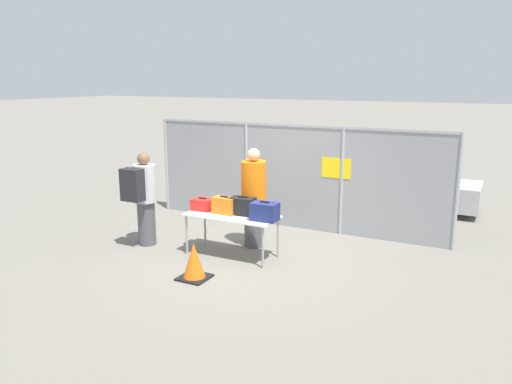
{
  "coord_description": "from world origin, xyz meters",
  "views": [
    {
      "loc": [
        3.97,
        -7.35,
        3.08
      ],
      "look_at": [
        -0.07,
        0.5,
        1.05
      ],
      "focal_mm": 35.0,
      "sensor_mm": 36.0,
      "label": 1
    }
  ],
  "objects_px": {
    "suitcase_red": "(203,204)",
    "suitcase_navy": "(265,211)",
    "inspection_table": "(232,218)",
    "traffic_cone": "(194,262)",
    "suitcase_orange": "(224,205)",
    "security_worker_near": "(254,197)",
    "suitcase_black": "(243,206)",
    "traveler_hooded": "(143,195)",
    "utility_trailer": "(412,192)"
  },
  "relations": [
    {
      "from": "inspection_table",
      "to": "security_worker_near",
      "type": "distance_m",
      "value": 0.69
    },
    {
      "from": "inspection_table",
      "to": "traffic_cone",
      "type": "distance_m",
      "value": 1.24
    },
    {
      "from": "suitcase_black",
      "to": "suitcase_navy",
      "type": "xyz_separation_m",
      "value": [
        0.5,
        -0.14,
        -0.0
      ]
    },
    {
      "from": "suitcase_red",
      "to": "suitcase_navy",
      "type": "xyz_separation_m",
      "value": [
        1.3,
        -0.1,
        0.05
      ]
    },
    {
      "from": "inspection_table",
      "to": "suitcase_black",
      "type": "distance_m",
      "value": 0.29
    },
    {
      "from": "suitcase_orange",
      "to": "suitcase_black",
      "type": "xyz_separation_m",
      "value": [
        0.32,
        0.09,
        0.01
      ]
    },
    {
      "from": "traffic_cone",
      "to": "suitcase_black",
      "type": "bearing_deg",
      "value": 82.41
    },
    {
      "from": "utility_trailer",
      "to": "traffic_cone",
      "type": "xyz_separation_m",
      "value": [
        -2.22,
        -5.97,
        -0.14
      ]
    },
    {
      "from": "utility_trailer",
      "to": "traffic_cone",
      "type": "distance_m",
      "value": 6.37
    },
    {
      "from": "suitcase_orange",
      "to": "security_worker_near",
      "type": "xyz_separation_m",
      "value": [
        0.26,
        0.6,
        0.06
      ]
    },
    {
      "from": "inspection_table",
      "to": "traffic_cone",
      "type": "height_order",
      "value": "inspection_table"
    },
    {
      "from": "traffic_cone",
      "to": "suitcase_navy",
      "type": "bearing_deg",
      "value": 59.69
    },
    {
      "from": "suitcase_black",
      "to": "traffic_cone",
      "type": "xyz_separation_m",
      "value": [
        -0.17,
        -1.28,
        -0.63
      ]
    },
    {
      "from": "suitcase_red",
      "to": "traveler_hooded",
      "type": "distance_m",
      "value": 1.15
    },
    {
      "from": "suitcase_navy",
      "to": "security_worker_near",
      "type": "relative_size",
      "value": 0.24
    },
    {
      "from": "suitcase_black",
      "to": "suitcase_orange",
      "type": "bearing_deg",
      "value": -164.95
    },
    {
      "from": "suitcase_orange",
      "to": "security_worker_near",
      "type": "bearing_deg",
      "value": 66.3
    },
    {
      "from": "traveler_hooded",
      "to": "security_worker_near",
      "type": "distance_m",
      "value": 2.04
    },
    {
      "from": "traffic_cone",
      "to": "inspection_table",
      "type": "bearing_deg",
      "value": 89.6
    },
    {
      "from": "suitcase_orange",
      "to": "suitcase_red",
      "type": "bearing_deg",
      "value": 174.54
    },
    {
      "from": "traveler_hooded",
      "to": "traffic_cone",
      "type": "distance_m",
      "value": 2.07
    },
    {
      "from": "suitcase_black",
      "to": "traveler_hooded",
      "type": "relative_size",
      "value": 0.25
    },
    {
      "from": "security_worker_near",
      "to": "traffic_cone",
      "type": "xyz_separation_m",
      "value": [
        -0.12,
        -1.79,
        -0.69
      ]
    },
    {
      "from": "suitcase_red",
      "to": "traffic_cone",
      "type": "distance_m",
      "value": 1.51
    },
    {
      "from": "traveler_hooded",
      "to": "security_worker_near",
      "type": "bearing_deg",
      "value": 16.98
    },
    {
      "from": "security_worker_near",
      "to": "suitcase_orange",
      "type": "bearing_deg",
      "value": 53.87
    },
    {
      "from": "suitcase_navy",
      "to": "traveler_hooded",
      "type": "relative_size",
      "value": 0.25
    },
    {
      "from": "suitcase_red",
      "to": "suitcase_navy",
      "type": "distance_m",
      "value": 1.3
    },
    {
      "from": "suitcase_navy",
      "to": "traffic_cone",
      "type": "xyz_separation_m",
      "value": [
        -0.67,
        -1.14,
        -0.63
      ]
    },
    {
      "from": "inspection_table",
      "to": "suitcase_orange",
      "type": "relative_size",
      "value": 3.94
    },
    {
      "from": "suitcase_red",
      "to": "suitcase_orange",
      "type": "height_order",
      "value": "suitcase_orange"
    },
    {
      "from": "suitcase_black",
      "to": "traveler_hooded",
      "type": "distance_m",
      "value": 1.93
    },
    {
      "from": "suitcase_orange",
      "to": "traveler_hooded",
      "type": "height_order",
      "value": "traveler_hooded"
    },
    {
      "from": "suitcase_orange",
      "to": "traveler_hooded",
      "type": "relative_size",
      "value": 0.24
    },
    {
      "from": "inspection_table",
      "to": "suitcase_orange",
      "type": "distance_m",
      "value": 0.26
    },
    {
      "from": "inspection_table",
      "to": "suitcase_navy",
      "type": "xyz_separation_m",
      "value": [
        0.66,
        -0.03,
        0.22
      ]
    },
    {
      "from": "traveler_hooded",
      "to": "security_worker_near",
      "type": "height_order",
      "value": "security_worker_near"
    },
    {
      "from": "security_worker_near",
      "to": "traffic_cone",
      "type": "bearing_deg",
      "value": 73.84
    },
    {
      "from": "suitcase_red",
      "to": "security_worker_near",
      "type": "bearing_deg",
      "value": 36.5
    },
    {
      "from": "suitcase_red",
      "to": "suitcase_black",
      "type": "relative_size",
      "value": 0.85
    },
    {
      "from": "suitcase_orange",
      "to": "suitcase_navy",
      "type": "xyz_separation_m",
      "value": [
        0.81,
        -0.05,
        0.0
      ]
    },
    {
      "from": "inspection_table",
      "to": "traveler_hooded",
      "type": "xyz_separation_m",
      "value": [
        -1.73,
        -0.26,
        0.28
      ]
    },
    {
      "from": "inspection_table",
      "to": "traffic_cone",
      "type": "xyz_separation_m",
      "value": [
        -0.01,
        -1.17,
        -0.41
      ]
    },
    {
      "from": "suitcase_navy",
      "to": "security_worker_near",
      "type": "bearing_deg",
      "value": 130.0
    },
    {
      "from": "suitcase_red",
      "to": "utility_trailer",
      "type": "height_order",
      "value": "suitcase_red"
    },
    {
      "from": "suitcase_red",
      "to": "traffic_cone",
      "type": "height_order",
      "value": "suitcase_red"
    },
    {
      "from": "suitcase_red",
      "to": "utility_trailer",
      "type": "bearing_deg",
      "value": 58.93
    },
    {
      "from": "security_worker_near",
      "to": "traveler_hooded",
      "type": "bearing_deg",
      "value": 13.09
    },
    {
      "from": "traveler_hooded",
      "to": "utility_trailer",
      "type": "relative_size",
      "value": 0.45
    },
    {
      "from": "suitcase_red",
      "to": "traveler_hooded",
      "type": "bearing_deg",
      "value": -163.44
    }
  ]
}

